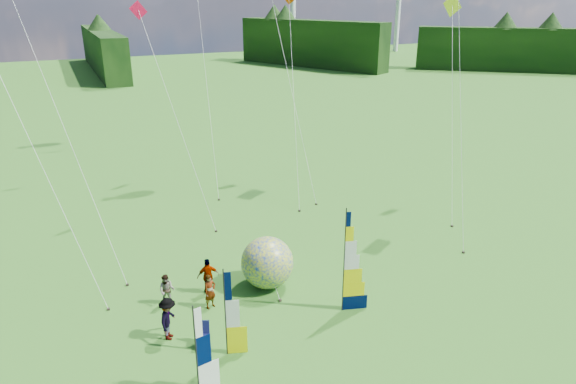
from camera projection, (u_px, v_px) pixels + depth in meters
name	position (u px, v px, depth m)	size (l,w,h in m)	color
ground	(352.00, 349.00, 20.52)	(220.00, 220.00, 0.00)	#3C8025
treeline_ring	(357.00, 261.00, 19.08)	(210.00, 210.00, 8.00)	#254715
feather_banner_main	(344.00, 263.00, 22.18)	(1.30, 0.10, 4.81)	#000A38
side_banner_left	(225.00, 314.00, 19.59)	(1.02, 0.10, 3.67)	#F9E500
side_banner_far	(196.00, 353.00, 17.58)	(1.04, 0.10, 3.53)	white
bol_inflatable	(267.00, 263.00, 24.54)	(2.53, 2.53, 2.53)	navy
spectator_a	(210.00, 291.00, 22.98)	(0.60, 0.39, 1.65)	#66594C
spectator_b	(167.00, 290.00, 23.19)	(0.74, 0.36, 1.52)	#66594C
spectator_c	(168.00, 319.00, 20.85)	(1.21, 0.45, 1.87)	#66594C
spectator_d	(208.00, 276.00, 24.12)	(1.03, 0.42, 1.77)	#66594C
camp_chair	(202.00, 335.00, 20.52)	(0.59, 0.59, 1.03)	#0E103B
kite_whale	(278.00, 17.00, 35.59)	(3.18, 15.54, 23.61)	black
kite_rainbow_delta	(58.00, 101.00, 24.43)	(7.14, 11.11, 17.00)	#F14421
kite_parafoil	(463.00, 97.00, 28.39)	(6.83, 9.97, 15.87)	#C72F00
small_kite_red	(176.00, 112.00, 30.69)	(4.08, 8.67, 13.32)	#F50C40
small_kite_orange	(294.00, 87.00, 35.68)	(6.12, 12.11, 14.51)	#DB3D00
small_kite_yellow	(453.00, 102.00, 32.36)	(6.47, 9.10, 13.85)	yellow
small_kite_pink	(44.00, 162.00, 22.29)	(5.71, 7.59, 12.91)	#DF1EA1
small_kite_green	(205.00, 67.00, 36.63)	(4.25, 11.86, 16.78)	green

